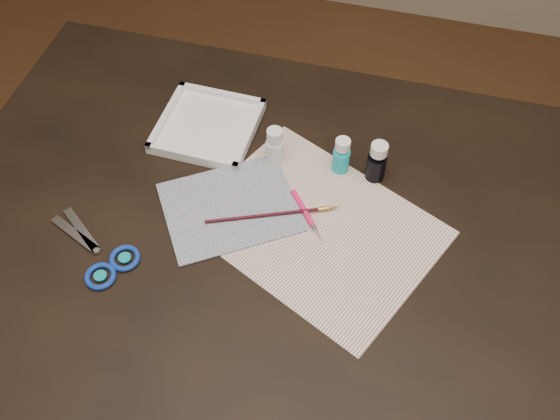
% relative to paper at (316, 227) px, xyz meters
% --- Properties ---
extents(ground, '(3.50, 3.50, 0.02)m').
position_rel_paper_xyz_m(ground, '(-0.07, -0.01, -0.76)').
color(ground, '#422614').
rests_on(ground, ground).
extents(table, '(1.30, 0.90, 0.75)m').
position_rel_paper_xyz_m(table, '(-0.07, -0.01, -0.38)').
color(table, black).
rests_on(table, ground).
extents(paper, '(0.51, 0.46, 0.00)m').
position_rel_paper_xyz_m(paper, '(0.00, 0.00, 0.00)').
color(paper, white).
rests_on(paper, table).
extents(canvas, '(0.31, 0.30, 0.00)m').
position_rel_paper_xyz_m(canvas, '(-0.17, 0.00, 0.00)').
color(canvas, '#101936').
rests_on(canvas, paper).
extents(paint_bottle_white, '(0.04, 0.04, 0.08)m').
position_rel_paper_xyz_m(paint_bottle_white, '(-0.12, 0.14, 0.04)').
color(paint_bottle_white, white).
rests_on(paint_bottle_white, table).
extents(paint_bottle_cyan, '(0.04, 0.04, 0.08)m').
position_rel_paper_xyz_m(paint_bottle_cyan, '(0.01, 0.15, 0.04)').
color(paint_bottle_cyan, '#13B8C7').
rests_on(paint_bottle_cyan, table).
extents(paint_bottle_navy, '(0.04, 0.04, 0.09)m').
position_rel_paper_xyz_m(paint_bottle_navy, '(0.08, 0.15, 0.04)').
color(paint_bottle_navy, black).
rests_on(paint_bottle_navy, table).
extents(paintbrush, '(0.24, 0.10, 0.01)m').
position_rel_paper_xyz_m(paintbrush, '(-0.08, 0.00, 0.01)').
color(paintbrush, black).
rests_on(paintbrush, canvas).
extents(craft_knife, '(0.09, 0.11, 0.01)m').
position_rel_paper_xyz_m(craft_knife, '(-0.02, 0.02, 0.01)').
color(craft_knife, '#FF1962').
rests_on(craft_knife, paper).
extents(scissors, '(0.24, 0.18, 0.01)m').
position_rel_paper_xyz_m(scissors, '(-0.39, -0.15, 0.00)').
color(scissors, silver).
rests_on(scissors, table).
extents(palette_tray, '(0.20, 0.20, 0.02)m').
position_rel_paper_xyz_m(palette_tray, '(-0.27, 0.18, 0.01)').
color(palette_tray, white).
rests_on(palette_tray, table).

